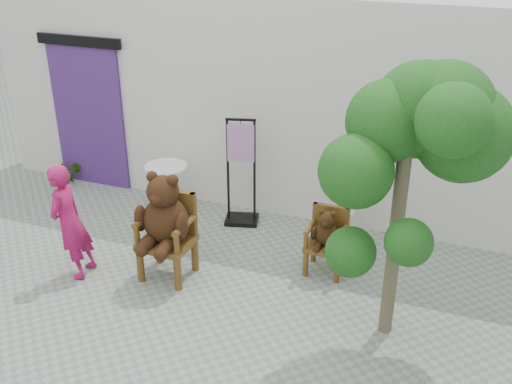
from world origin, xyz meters
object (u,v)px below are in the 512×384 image
cafe_table (167,183)px  stool_bucket (343,197)px  display_stand (241,184)px  person (69,222)px  tree (424,129)px  chair_small (327,235)px  chair_big (165,220)px

cafe_table → stool_bucket: 2.55m
stool_bucket → display_stand: bearing=179.6°
person → stool_bucket: 3.37m
cafe_table → tree: tree is taller
chair_small → display_stand: 1.61m
chair_small → stool_bucket: bearing=89.6°
person → tree: (3.80, 0.33, 1.52)m
display_stand → tree: (2.42, -1.58, 1.62)m
person → cafe_table: (0.25, 1.84, -0.25)m
display_stand → stool_bucket: bearing=-15.6°
display_stand → tree: 3.31m
person → tree: 4.10m
tree → chair_small: bearing=141.7°
cafe_table → display_stand: size_ratio=0.47×
chair_small → person: size_ratio=0.60×
chair_small → stool_bucket: size_ratio=0.57×
tree → stool_bucket: bearing=122.7°
cafe_table → tree: size_ratio=0.25×
chair_small → stool_bucket: 0.78m
chair_small → tree: (1.01, -0.80, 1.71)m
chair_small → person: bearing=-158.0°
cafe_table → tree: 4.24m
display_stand → stool_bucket: display_stand is taller
person → cafe_table: person is taller
chair_big → chair_small: 1.90m
tree → person: bearing=-175.1°
chair_big → stool_bucket: 2.31m
display_stand → chair_small: bearing=-44.1°
stool_bucket → cafe_table: bearing=-178.8°
chair_small → person: 3.01m
chair_big → stool_bucket: stool_bucket is taller
person → chair_big: bearing=102.2°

